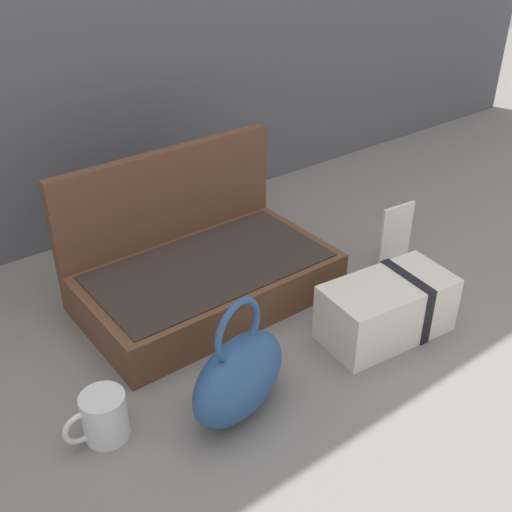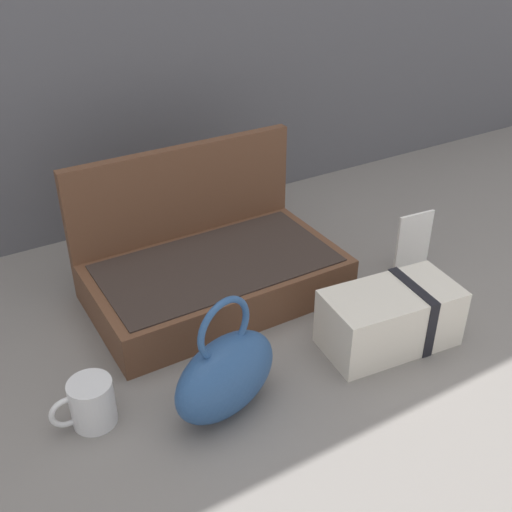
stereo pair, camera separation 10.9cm
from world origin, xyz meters
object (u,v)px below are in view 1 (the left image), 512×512
object	(u,v)px
open_suitcase	(200,269)
teal_pouch_handbag	(239,376)
coffee_mug	(103,417)
info_card_left	(396,235)
cream_toiletry_bag	(388,308)

from	to	relation	value
open_suitcase	teal_pouch_handbag	size ratio (longest dim) A/B	2.28
open_suitcase	teal_pouch_handbag	xyz separation A→B (m)	(-0.13, -0.32, 0.01)
open_suitcase	coffee_mug	xyz separation A→B (m)	(-0.33, -0.23, -0.03)
open_suitcase	info_card_left	bearing A→B (deg)	-20.64
teal_pouch_handbag	coffee_mug	world-z (taller)	teal_pouch_handbag
open_suitcase	teal_pouch_handbag	bearing A→B (deg)	-112.63
coffee_mug	teal_pouch_handbag	bearing A→B (deg)	-23.04
cream_toiletry_bag	teal_pouch_handbag	bearing A→B (deg)	179.33
info_card_left	teal_pouch_handbag	bearing A→B (deg)	-158.02
teal_pouch_handbag	cream_toiletry_bag	xyz separation A→B (m)	(0.35, -0.00, -0.02)
cream_toiletry_bag	coffee_mug	xyz separation A→B (m)	(-0.55, 0.09, -0.02)
teal_pouch_handbag	coffee_mug	xyz separation A→B (m)	(-0.20, 0.09, -0.03)
teal_pouch_handbag	cream_toiletry_bag	size ratio (longest dim) A/B	0.84
teal_pouch_handbag	info_card_left	bearing A→B (deg)	16.20
cream_toiletry_bag	coffee_mug	distance (m)	0.56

